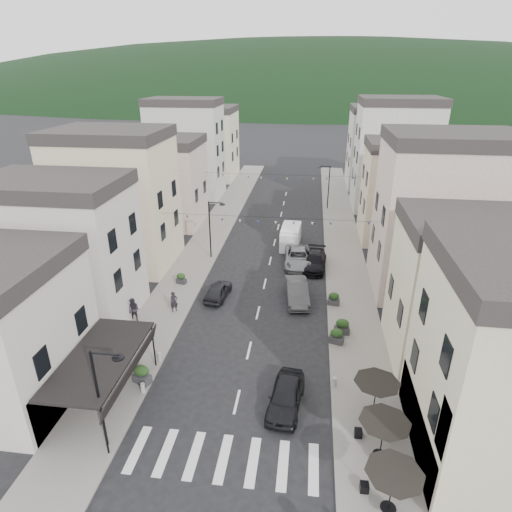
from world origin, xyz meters
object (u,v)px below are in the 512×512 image
at_px(parked_car_b, 297,292).
at_px(pedestrian_a, 174,302).
at_px(parked_car_d, 315,261).
at_px(pedestrian_b, 134,310).
at_px(parked_car_c, 298,257).
at_px(delivery_van, 291,236).
at_px(parked_car_a, 286,396).
at_px(parked_car_e, 218,291).

distance_m(parked_car_b, pedestrian_a, 10.11).
bearing_deg(parked_car_d, pedestrian_b, -135.08).
relative_size(parked_car_c, pedestrian_b, 2.95).
height_order(parked_car_d, pedestrian_a, pedestrian_a).
bearing_deg(delivery_van, pedestrian_b, -120.91).
xyz_separation_m(pedestrian_a, pedestrian_b, (-2.61, -1.75, 0.10)).
distance_m(parked_car_a, pedestrian_b, 14.17).
relative_size(parked_car_a, parked_car_b, 0.90).
xyz_separation_m(parked_car_d, parked_car_e, (-8.08, -6.93, -0.07)).
height_order(parked_car_d, pedestrian_b, pedestrian_b).
xyz_separation_m(parked_car_b, pedestrian_b, (-12.19, -4.96, 0.26)).
xyz_separation_m(parked_car_a, parked_car_d, (1.57, 18.92, -0.02)).
height_order(parked_car_c, parked_car_d, parked_car_c).
relative_size(parked_car_a, parked_car_e, 1.14).
bearing_deg(parked_car_b, pedestrian_b, -165.40).
bearing_deg(pedestrian_a, pedestrian_b, -178.56).
bearing_deg(pedestrian_b, parked_car_b, 30.94).
xyz_separation_m(parked_car_c, parked_car_d, (1.63, -0.58, -0.04)).
xyz_separation_m(parked_car_d, pedestrian_b, (-13.63, -11.48, 0.33)).
xyz_separation_m(delivery_van, pedestrian_a, (-8.39, -15.12, -0.17)).
distance_m(parked_car_b, parked_car_d, 6.68).
bearing_deg(pedestrian_b, parked_car_d, 48.91).
distance_m(pedestrian_a, pedestrian_b, 3.14).
height_order(parked_car_a, delivery_van, delivery_van).
relative_size(delivery_van, pedestrian_b, 2.59).
distance_m(parked_car_e, pedestrian_b, 7.19).
height_order(parked_car_e, delivery_van, delivery_van).
height_order(parked_car_a, parked_car_d, parked_car_a).
bearing_deg(parked_car_c, parked_car_d, -22.43).
relative_size(parked_car_c, parked_car_d, 1.10).
xyz_separation_m(parked_car_e, delivery_van, (5.45, 12.32, 0.48)).
distance_m(delivery_van, pedestrian_a, 17.29).
xyz_separation_m(parked_car_a, delivery_van, (-1.06, 24.31, 0.38)).
bearing_deg(parked_car_a, pedestrian_a, 142.23).
bearing_deg(parked_car_a, parked_car_e, 124.91).
relative_size(parked_car_c, delivery_van, 1.14).
bearing_deg(parked_car_b, parked_car_a, -98.15).
bearing_deg(parked_car_c, delivery_van, 98.87).
bearing_deg(delivery_van, parked_car_d, -61.77).
bearing_deg(pedestrian_b, parked_car_c, 53.94).
relative_size(parked_car_c, parked_car_e, 1.43).
bearing_deg(pedestrian_a, parked_car_b, -13.96).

